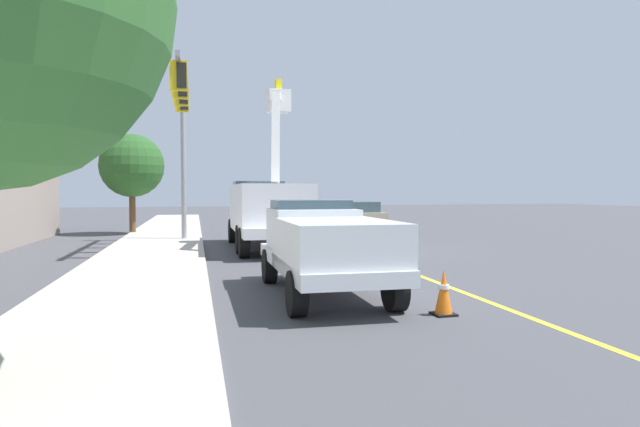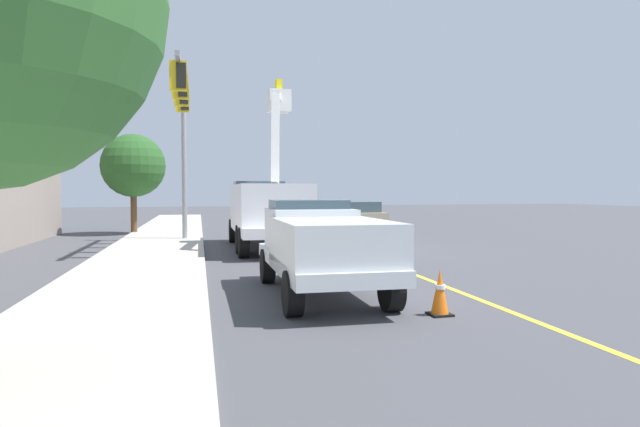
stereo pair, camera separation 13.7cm
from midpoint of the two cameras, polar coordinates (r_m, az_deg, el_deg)
ground at (r=21.15m, az=2.99°, el=-3.79°), size 120.00×120.00×0.00m
sidewalk_far_side at (r=20.39m, az=-17.32°, el=-3.96°), size 60.11×7.17×0.12m
lane_centre_stripe at (r=21.15m, az=2.99°, el=-3.78°), size 49.92×3.14×0.01m
utility_bucket_truck at (r=21.59m, az=-5.85°, el=0.63°), size 8.33×2.99×6.90m
service_pickup_truck at (r=11.81m, az=0.11°, el=-3.25°), size 5.72×2.46×2.06m
passing_minivan at (r=29.96m, az=3.71°, el=-0.10°), size 4.90×2.18×1.69m
traffic_cone_leading at (r=10.30m, az=12.46°, el=-8.08°), size 0.40×0.40×0.85m
traffic_cone_mid_front at (r=25.31m, az=-2.16°, el=-1.80°), size 0.40×0.40×0.86m
traffic_signal_mast at (r=23.01m, az=-14.42°, el=10.10°), size 7.58×0.86×7.70m
street_tree_right at (r=30.08m, az=-19.25°, el=4.74°), size 3.30×3.30×5.24m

